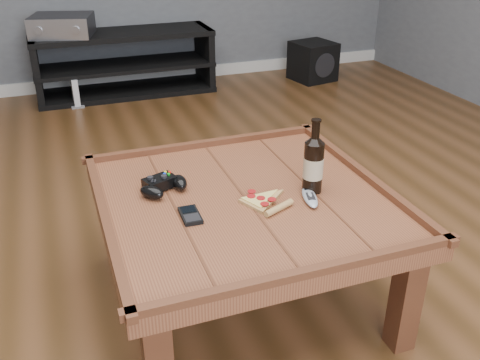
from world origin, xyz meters
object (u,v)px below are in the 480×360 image
object	(u,v)px
remote_control	(310,197)
subwoofer	(313,61)
media_console	(125,64)
game_console	(75,93)
pizza_slice	(263,201)
smartphone	(190,215)
game_controller	(163,185)
av_receiver	(62,26)
coffee_table	(244,212)
beer_bottle	(313,163)

from	to	relation	value
remote_control	subwoofer	world-z (taller)	remote_control
media_console	game_console	xyz separation A→B (m)	(-0.42, -0.17, -0.15)
subwoofer	pizza_slice	bearing A→B (deg)	-131.73
smartphone	game_controller	bearing A→B (deg)	103.04
game_controller	pizza_slice	distance (m)	0.37
media_console	smartphone	distance (m)	2.83
media_console	av_receiver	world-z (taller)	av_receiver
smartphone	av_receiver	distance (m)	2.82
game_console	game_controller	bearing A→B (deg)	-87.79
av_receiver	subwoofer	size ratio (longest dim) A/B	1.33
coffee_table	media_console	bearing A→B (deg)	90.00
game_console	remote_control	bearing A→B (deg)	-78.31
game_controller	pizza_slice	bearing A→B (deg)	-54.29
smartphone	remote_control	size ratio (longest dim) A/B	0.71
beer_bottle	smartphone	world-z (taller)	beer_bottle
coffee_table	beer_bottle	distance (m)	0.30
remote_control	game_controller	bearing A→B (deg)	168.06
game_console	smartphone	bearing A→B (deg)	-87.16
coffee_table	game_console	xyz separation A→B (m)	(-0.42, 2.58, -0.29)
remote_control	game_console	xyz separation A→B (m)	(-0.63, 2.67, -0.36)
media_console	av_receiver	size ratio (longest dim) A/B	2.73
av_receiver	game_console	world-z (taller)	av_receiver
av_receiver	subwoofer	bearing A→B (deg)	10.66
media_console	game_controller	size ratio (longest dim) A/B	7.41
coffee_table	subwoofer	distance (m)	3.05
pizza_slice	coffee_table	bearing A→B (deg)	101.85
beer_bottle	av_receiver	xyz separation A→B (m)	(-0.68, 2.78, 0.01)
media_console	pizza_slice	distance (m)	2.82
game_console	media_console	bearing A→B (deg)	20.64
smartphone	subwoofer	size ratio (longest dim) A/B	0.30
media_console	game_console	world-z (taller)	media_console
media_console	game_console	bearing A→B (deg)	-157.86
pizza_slice	game_console	distance (m)	2.71
smartphone	remote_control	world-z (taller)	remote_control
beer_bottle	av_receiver	size ratio (longest dim) A/B	0.54
beer_bottle	pizza_slice	world-z (taller)	beer_bottle
subwoofer	game_controller	bearing A→B (deg)	-138.61
smartphone	subwoofer	world-z (taller)	smartphone
coffee_table	game_console	size ratio (longest dim) A/B	4.74
game_controller	remote_control	world-z (taller)	game_controller
smartphone	coffee_table	bearing A→B (deg)	18.33
game_controller	remote_control	distance (m)	0.53
subwoofer	av_receiver	bearing A→B (deg)	164.20
subwoofer	media_console	bearing A→B (deg)	162.77
beer_bottle	game_controller	xyz separation A→B (m)	(-0.51, 0.18, -0.09)
subwoofer	smartphone	bearing A→B (deg)	-135.75
coffee_table	media_console	distance (m)	2.75
game_controller	pizza_slice	world-z (taller)	game_controller
av_receiver	beer_bottle	bearing A→B (deg)	-60.99
remote_control	coffee_table	bearing A→B (deg)	170.73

